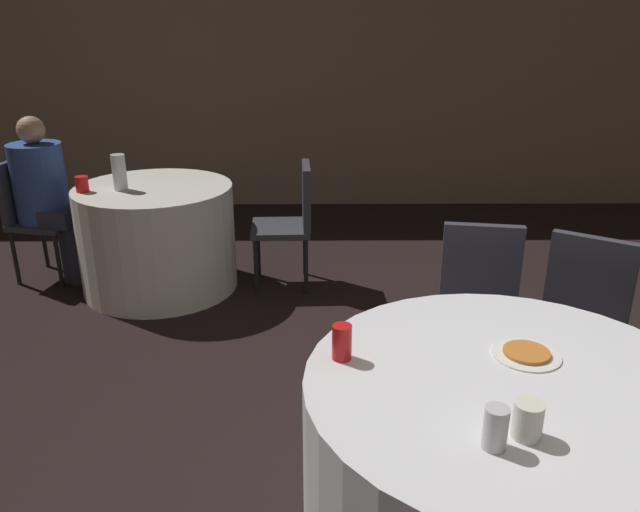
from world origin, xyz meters
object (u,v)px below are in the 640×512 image
object	(u,v)px
table_near	(500,476)
pizza_plate_near	(526,354)
bottle_far	(119,172)
chair_far_east	(294,214)
person_blue_shirt	(50,199)
chair_far_west	(32,209)
chair_near_north	(480,299)
soda_can_silver	(495,428)
table_far	(158,238)
soda_can_red	(342,342)
chair_near_northeast	(581,314)

from	to	relation	value
table_near	pizza_plate_near	xyz separation A→B (m)	(0.09, 0.16, 0.37)
bottle_far	chair_far_east	bearing A→B (deg)	6.13
table_near	person_blue_shirt	world-z (taller)	person_blue_shirt
table_near	chair_far_east	xyz separation A→B (m)	(-0.76, 2.43, 0.15)
chair_far_west	bottle_far	size ratio (longest dim) A/B	3.70
chair_near_north	soda_can_silver	xyz separation A→B (m)	(-0.32, -1.37, 0.27)
chair_far_east	soda_can_silver	xyz separation A→B (m)	(0.62, -2.74, 0.27)
table_far	person_blue_shirt	distance (m)	0.82
chair_near_north	person_blue_shirt	size ratio (longest dim) A/B	0.74
table_near	soda_can_red	distance (m)	0.70
person_blue_shirt	chair_near_north	bearing A→B (deg)	72.42
soda_can_red	chair_near_northeast	bearing A→B (deg)	33.19
table_near	chair_near_northeast	size ratio (longest dim) A/B	1.53
table_near	chair_far_west	world-z (taller)	chair_far_west
chair_near_northeast	soda_can_red	distance (m)	1.38
chair_far_east	chair_far_west	size ratio (longest dim) A/B	1.00
table_far	soda_can_red	distance (m)	2.57
soda_can_red	bottle_far	size ratio (longest dim) A/B	0.52
table_far	soda_can_silver	bearing A→B (deg)	-60.09
chair_near_northeast	chair_near_north	bearing A→B (deg)	12.24
bottle_far	soda_can_silver	bearing A→B (deg)	-56.40
table_far	bottle_far	bearing A→B (deg)	-155.64
chair_far_east	soda_can_red	size ratio (longest dim) A/B	7.10
chair_near_northeast	soda_can_silver	size ratio (longest dim) A/B	7.10
chair_far_west	soda_can_silver	size ratio (longest dim) A/B	7.10
person_blue_shirt	bottle_far	xyz separation A→B (m)	(0.58, -0.25, 0.25)
chair_near_northeast	pizza_plate_near	size ratio (longest dim) A/B	3.78
chair_near_northeast	soda_can_red	xyz separation A→B (m)	(-1.13, -0.74, 0.27)
table_far	chair_near_northeast	world-z (taller)	chair_near_northeast
table_near	chair_far_west	size ratio (longest dim) A/B	1.53
pizza_plate_near	bottle_far	world-z (taller)	bottle_far
table_far	person_blue_shirt	bearing A→B (deg)	168.13
table_near	chair_far_west	xyz separation A→B (m)	(-2.62, 2.59, 0.15)
table_near	chair_far_east	distance (m)	2.55
chair_far_east	person_blue_shirt	bearing A→B (deg)	83.57
table_far	chair_far_west	world-z (taller)	chair_far_west
table_near	chair_near_northeast	distance (m)	1.08
chair_near_northeast	chair_far_east	bearing A→B (deg)	-14.36
table_near	chair_near_north	xyz separation A→B (m)	(0.18, 1.06, 0.15)
chair_far_east	pizza_plate_near	bearing A→B (deg)	-161.53
chair_near_north	pizza_plate_near	distance (m)	0.93
table_near	soda_can_silver	size ratio (longest dim) A/B	10.86
chair_near_north	chair_far_east	distance (m)	1.67
person_blue_shirt	pizza_plate_near	size ratio (longest dim) A/B	5.10
chair_far_west	soda_can_red	bearing A→B (deg)	52.51
table_near	soda_can_silver	bearing A→B (deg)	-114.90
table_far	soda_can_silver	size ratio (longest dim) A/B	8.65
soda_can_red	soda_can_silver	xyz separation A→B (m)	(0.38, -0.46, 0.00)
chair_far_east	chair_far_west	world-z (taller)	same
chair_far_west	table_far	bearing A→B (deg)	90.00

